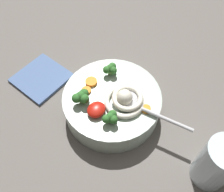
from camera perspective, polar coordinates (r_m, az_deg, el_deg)
The scene contains 13 objects.
table_slab at distance 63.93cm, azimuth -0.77°, elevation -1.95°, with size 134.59×134.59×3.35cm, color #5B5651.
soup_bowl at distance 58.42cm, azimuth -0.00°, elevation -1.64°, with size 22.62×22.62×6.07cm.
noodle_pile at distance 54.04cm, azimuth 3.05°, elevation -0.82°, with size 9.79×9.60×3.93cm.
soup_spoon at distance 54.15cm, azimuth 5.03°, elevation -1.67°, with size 6.69×17.53×1.60cm.
chili_sauce_dollop at distance 53.00cm, azimuth -3.63°, elevation -3.15°, with size 4.23×3.81×1.90cm, color #B2190F.
broccoli_floret_center at distance 53.81cm, azimuth -7.04°, elevation -0.16°, with size 4.10×3.53×3.24cm.
broccoli_floret_front at distance 58.62cm, azimuth -0.34°, elevation 6.28°, with size 3.57×3.07×2.82cm.
broccoli_floret_near_spoon at distance 50.99cm, azimuth -0.33°, elevation -4.96°, with size 3.55×3.05×2.80cm.
carrot_slice_left at distance 56.84cm, azimuth -5.92°, elevation 1.28°, with size 2.21×2.21×0.55cm, color orange.
carrot_slice_extra_b at distance 58.10cm, azimuth -4.80°, elevation 3.26°, with size 2.73×2.73×0.76cm, color orange.
carrot_slice_right at distance 54.11cm, azimuth 7.81°, elevation -3.02°, with size 2.02×2.02×0.79cm, color orange.
drinking_glass at distance 52.59cm, azimuth 23.01°, elevation -14.15°, with size 7.33×7.33×12.43cm, color silver.
folded_napkin at distance 69.07cm, azimuth -15.93°, elevation 4.05°, with size 12.49×12.43×0.80cm, color #4C6693.
Camera 1 is at (-26.71, -21.89, 55.48)cm, focal length 39.74 mm.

